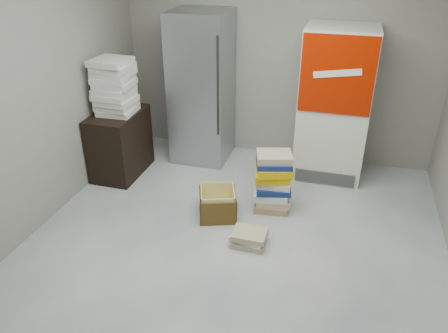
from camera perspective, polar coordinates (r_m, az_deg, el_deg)
name	(u,v)px	position (r m, az deg, el deg)	size (l,w,h in m)	color
ground	(223,268)	(4.06, -0.11, -13.16)	(5.00, 5.00, 0.00)	silver
room_shell	(223,74)	(3.18, -0.14, 12.02)	(4.04, 5.04, 2.82)	gray
steel_fridge	(202,88)	(5.63, -2.91, 10.15)	(0.70, 0.72, 1.90)	#AEB2B7
coke_cooler	(334,104)	(5.36, 14.19, 7.88)	(0.80, 0.73, 1.80)	silver
wood_shelf	(120,143)	(5.54, -13.40, 2.96)	(0.50, 0.80, 0.80)	black
supply_box_stack	(114,87)	(5.27, -14.12, 10.09)	(0.44, 0.45, 0.65)	silver
phonebook_stack_main	(273,182)	(4.70, 6.41, -2.03)	(0.44, 0.40, 0.67)	#9F7A55
phonebook_stack_side	(249,237)	(4.30, 3.28, -9.24)	(0.36, 0.29, 0.15)	tan
cardboard_box	(218,205)	(4.66, -0.84, -5.07)	(0.49, 0.49, 0.31)	gold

